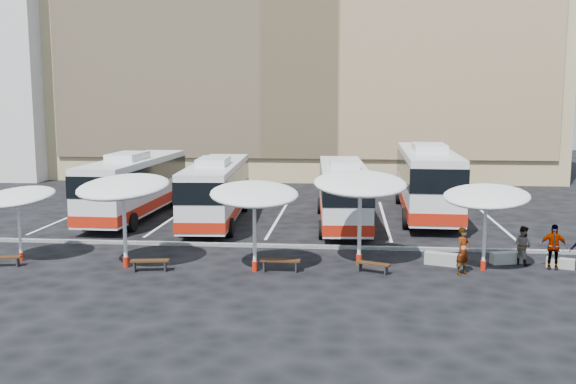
# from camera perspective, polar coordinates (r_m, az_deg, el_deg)

# --- Properties ---
(ground) EXTENTS (120.00, 120.00, 0.00)m
(ground) POSITION_cam_1_polar(r_m,az_deg,el_deg) (28.97, -2.54, -5.14)
(ground) COLOR black
(ground) RESTS_ON ground
(sandstone_building) EXTENTS (42.00, 18.25, 29.60)m
(sandstone_building) POSITION_cam_1_polar(r_m,az_deg,el_deg) (60.19, 1.70, 13.91)
(sandstone_building) COLOR tan
(sandstone_building) RESTS_ON ground
(curb_divider) EXTENTS (34.00, 0.25, 0.15)m
(curb_divider) POSITION_cam_1_polar(r_m,az_deg,el_deg) (29.44, -2.41, -4.77)
(curb_divider) COLOR black
(curb_divider) RESTS_ON ground
(bay_lines) EXTENTS (24.15, 12.00, 0.01)m
(bay_lines) POSITION_cam_1_polar(r_m,az_deg,el_deg) (36.74, -0.82, -2.25)
(bay_lines) COLOR white
(bay_lines) RESTS_ON ground
(bus_0) EXTENTS (3.02, 11.97, 3.78)m
(bus_0) POSITION_cam_1_polar(r_m,az_deg,el_deg) (37.52, -13.42, 0.72)
(bus_0) COLOR silver
(bus_0) RESTS_ON ground
(bus_1) EXTENTS (3.19, 11.61, 3.65)m
(bus_1) POSITION_cam_1_polar(r_m,az_deg,el_deg) (35.22, -6.36, 0.30)
(bus_1) COLOR silver
(bus_1) RESTS_ON ground
(bus_2) EXTENTS (3.09, 11.39, 3.58)m
(bus_2) POSITION_cam_1_polar(r_m,az_deg,el_deg) (34.51, 4.90, 0.10)
(bus_2) COLOR silver
(bus_2) RESTS_ON ground
(bus_3) EXTENTS (3.39, 13.39, 4.23)m
(bus_3) POSITION_cam_1_polar(r_m,az_deg,el_deg) (38.07, 12.21, 1.22)
(bus_3) COLOR silver
(bus_3) RESTS_ON ground
(sunshade_0) EXTENTS (4.00, 4.02, 3.17)m
(sunshade_0) POSITION_cam_1_polar(r_m,az_deg,el_deg) (28.71, -22.91, -0.43)
(sunshade_0) COLOR silver
(sunshade_0) RESTS_ON ground
(sunshade_1) EXTENTS (4.53, 4.56, 3.83)m
(sunshade_1) POSITION_cam_1_polar(r_m,az_deg,el_deg) (26.17, -14.44, 0.40)
(sunshade_1) COLOR silver
(sunshade_1) RESTS_ON ground
(sunshade_2) EXTENTS (4.24, 4.27, 3.60)m
(sunshade_2) POSITION_cam_1_polar(r_m,az_deg,el_deg) (24.78, -3.02, -0.22)
(sunshade_2) COLOR silver
(sunshade_2) RESTS_ON ground
(sunshade_3) EXTENTS (4.35, 4.39, 3.93)m
(sunshade_3) POSITION_cam_1_polar(r_m,az_deg,el_deg) (25.87, 6.44, 0.72)
(sunshade_3) COLOR silver
(sunshade_3) RESTS_ON ground
(sunshade_4) EXTENTS (4.29, 4.32, 3.46)m
(sunshade_4) POSITION_cam_1_polar(r_m,az_deg,el_deg) (26.11, 17.21, -0.41)
(sunshade_4) COLOR silver
(sunshade_4) RESTS_ON ground
(wood_bench_0) EXTENTS (1.39, 0.63, 0.41)m
(wood_bench_0) POSITION_cam_1_polar(r_m,az_deg,el_deg) (28.42, -23.95, -5.47)
(wood_bench_0) COLOR black
(wood_bench_0) RESTS_ON ground
(wood_bench_1) EXTENTS (1.54, 0.63, 0.46)m
(wood_bench_1) POSITION_cam_1_polar(r_m,az_deg,el_deg) (25.88, -12.18, -6.15)
(wood_bench_1) COLOR black
(wood_bench_1) RESTS_ON ground
(wood_bench_2) EXTENTS (1.58, 0.43, 0.48)m
(wood_bench_2) POSITION_cam_1_polar(r_m,az_deg,el_deg) (25.26, -0.70, -6.28)
(wood_bench_2) COLOR black
(wood_bench_2) RESTS_ON ground
(wood_bench_3) EXTENTS (1.38, 0.85, 0.41)m
(wood_bench_3) POSITION_cam_1_polar(r_m,az_deg,el_deg) (25.26, 7.57, -6.47)
(wood_bench_3) COLOR black
(wood_bench_3) RESTS_ON ground
(conc_bench_0) EXTENTS (1.38, 0.85, 0.49)m
(conc_bench_0) POSITION_cam_1_polar(r_m,az_deg,el_deg) (27.03, 13.47, -5.81)
(conc_bench_0) COLOR gray
(conc_bench_0) RESTS_ON ground
(conc_bench_1) EXTENTS (1.33, 0.77, 0.48)m
(conc_bench_1) POSITION_cam_1_polar(r_m,az_deg,el_deg) (27.98, 18.81, -5.56)
(conc_bench_1) COLOR gray
(conc_bench_1) RESTS_ON ground
(conc_bench_2) EXTENTS (1.12, 0.68, 0.40)m
(conc_bench_2) POSITION_cam_1_polar(r_m,az_deg,el_deg) (28.04, 23.05, -5.84)
(conc_bench_2) COLOR gray
(conc_bench_2) RESTS_ON ground
(passenger_0) EXTENTS (0.78, 0.79, 1.84)m
(passenger_0) POSITION_cam_1_polar(r_m,az_deg,el_deg) (25.63, 15.31, -5.10)
(passenger_0) COLOR black
(passenger_0) RESTS_ON ground
(passenger_1) EXTENTS (0.97, 0.99, 1.60)m
(passenger_1) POSITION_cam_1_polar(r_m,az_deg,el_deg) (27.93, 20.18, -4.47)
(passenger_1) COLOR black
(passenger_1) RESTS_ON ground
(passenger_2) EXTENTS (1.13, 0.67, 1.81)m
(passenger_2) POSITION_cam_1_polar(r_m,az_deg,el_deg) (27.62, 22.51, -4.51)
(passenger_2) COLOR black
(passenger_2) RESTS_ON ground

